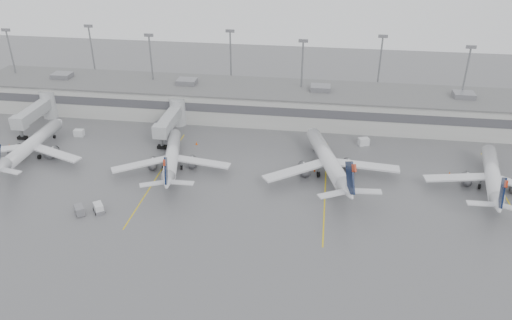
# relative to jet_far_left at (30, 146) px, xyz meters

# --- Properties ---
(ground) EXTENTS (260.00, 260.00, 0.00)m
(ground) POSITION_rel_jet_far_left_xyz_m (48.05, -27.41, -2.95)
(ground) COLOR #565659
(ground) RESTS_ON ground
(terminal) EXTENTS (152.00, 17.00, 9.45)m
(terminal) POSITION_rel_jet_far_left_xyz_m (48.04, 30.57, 1.22)
(terminal) COLOR #ABABA6
(terminal) RESTS_ON ground
(light_masts) EXTENTS (142.40, 8.00, 20.60)m
(light_masts) POSITION_rel_jet_far_left_xyz_m (48.05, 36.34, 9.08)
(light_masts) COLOR gray
(light_masts) RESTS_ON ground
(jet_bridge_left) EXTENTS (4.00, 17.20, 7.00)m
(jet_bridge_left) POSITION_rel_jet_far_left_xyz_m (-7.45, 18.31, 0.92)
(jet_bridge_left) COLOR #9A9D9F
(jet_bridge_left) RESTS_ON ground
(jet_bridge_right) EXTENTS (4.00, 17.20, 7.00)m
(jet_bridge_right) POSITION_rel_jet_far_left_xyz_m (27.55, 18.31, 0.92)
(jet_bridge_right) COLOR #9A9D9F
(jet_bridge_right) RESTS_ON ground
(stand_markings) EXTENTS (105.25, 40.00, 0.01)m
(stand_markings) POSITION_rel_jet_far_left_xyz_m (48.05, -3.41, -2.94)
(stand_markings) COLOR #D9B90C
(stand_markings) RESTS_ON ground
(jet_far_left) EXTENTS (26.19, 29.33, 9.50)m
(jet_far_left) POSITION_rel_jet_far_left_xyz_m (0.00, 0.00, 0.00)
(jet_far_left) COLOR silver
(jet_far_left) RESTS_ON ground
(jet_mid_left) EXTENTS (24.56, 27.83, 9.13)m
(jet_mid_left) POSITION_rel_jet_far_left_xyz_m (32.80, -0.64, -0.11)
(jet_mid_left) COLOR silver
(jet_mid_left) RESTS_ON ground
(jet_mid_right) EXTENTS (27.90, 31.74, 10.56)m
(jet_mid_right) POSITION_rel_jet_far_left_xyz_m (65.99, 1.58, 0.33)
(jet_mid_right) COLOR silver
(jet_mid_right) RESTS_ON ground
(jet_far_right) EXTENTS (25.78, 29.15, 9.50)m
(jet_far_right) POSITION_rel_jet_far_left_xyz_m (98.23, 0.31, 0.00)
(jet_far_right) COLOR silver
(jet_far_right) RESTS_ON ground
(baggage_tug) EXTENTS (2.94, 3.16, 1.75)m
(baggage_tug) POSITION_rel_jet_far_left_xyz_m (24.06, -18.66, -2.27)
(baggage_tug) COLOR silver
(baggage_tug) RESTS_ON ground
(baggage_cart) EXTENTS (2.69, 2.92, 1.64)m
(baggage_cart) POSITION_rel_jet_far_left_xyz_m (20.86, -19.86, -2.10)
(baggage_cart) COLOR slate
(baggage_cart) RESTS_ON ground
(gse_uld_a) EXTENTS (2.41, 1.71, 1.63)m
(gse_uld_a) POSITION_rel_jet_far_left_xyz_m (5.33, 12.25, -2.14)
(gse_uld_a) COLOR silver
(gse_uld_a) RESTS_ON ground
(gse_uld_b) EXTENTS (2.87, 2.13, 1.88)m
(gse_uld_b) POSITION_rel_jet_far_left_xyz_m (28.82, 12.66, -2.01)
(gse_uld_b) COLOR silver
(gse_uld_b) RESTS_ON ground
(gse_uld_c) EXTENTS (2.84, 2.38, 1.71)m
(gse_uld_c) POSITION_rel_jet_far_left_xyz_m (74.03, 17.14, -2.09)
(gse_uld_c) COLOR silver
(gse_uld_c) RESTS_ON ground
(gse_loader) EXTENTS (2.85, 3.91, 2.22)m
(gse_loader) POSITION_rel_jet_far_left_xyz_m (23.98, 19.06, -1.84)
(gse_loader) COLOR slate
(gse_loader) RESTS_ON ground
(cone_a) EXTENTS (0.48, 0.48, 0.76)m
(cone_a) POSITION_rel_jet_far_left_xyz_m (-8.12, 4.12, -2.57)
(cone_a) COLOR #DF4F04
(cone_a) RESTS_ON ground
(cone_b) EXTENTS (0.50, 0.50, 0.79)m
(cone_b) POSITION_rel_jet_far_left_xyz_m (34.97, 11.63, -2.56)
(cone_b) COLOR #DF4F04
(cone_b) RESTS_ON ground
(cone_c) EXTENTS (0.39, 0.39, 0.63)m
(cone_c) POSITION_rel_jet_far_left_xyz_m (63.13, 2.71, -2.64)
(cone_c) COLOR #DF4F04
(cone_c) RESTS_ON ground
(cone_d) EXTENTS (0.42, 0.42, 0.67)m
(cone_d) POSITION_rel_jet_far_left_xyz_m (91.40, 5.34, -2.62)
(cone_d) COLOR #DF4F04
(cone_d) RESTS_ON ground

